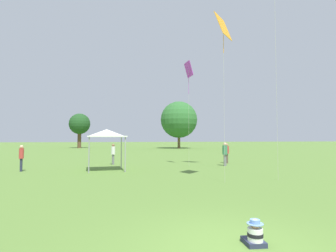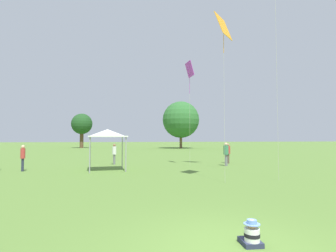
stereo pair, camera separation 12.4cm
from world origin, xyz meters
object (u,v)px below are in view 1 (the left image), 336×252
person_standing_2 (113,152)px  person_standing_3 (227,152)px  distant_tree_1 (80,124)px  person_standing_1 (21,155)px  person_standing_0 (225,152)px  seated_toddler (255,234)px  canopy_tent (107,133)px  kite_0 (189,71)px  kite_3 (223,29)px  distant_tree_0 (179,120)px

person_standing_2 → person_standing_3: bearing=-145.5°
distant_tree_1 → person_standing_1: bearing=-86.8°
person_standing_1 → person_standing_3: person_standing_1 is taller
distant_tree_1 → person_standing_3: bearing=-65.6°
person_standing_0 → person_standing_3: 2.18m
seated_toddler → distant_tree_1: size_ratio=0.07×
distant_tree_1 → person_standing_2: bearing=-78.1°
canopy_tent → kite_0: 8.18m
kite_0 → person_standing_2: bearing=106.5°
kite_0 → distant_tree_1: 43.84m
person_standing_2 → kite_3: size_ratio=0.20×
person_standing_1 → person_standing_2: bearing=91.1°
kite_0 → canopy_tent: bearing=143.1°
person_standing_1 → canopy_tent: canopy_tent is taller
person_standing_2 → seated_toddler: bearing=139.5°
person_standing_1 → canopy_tent: bearing=55.2°
person_standing_0 → person_standing_1: 14.68m
kite_3 → distant_tree_0: (7.57, 42.68, -1.57)m
person_standing_0 → distant_tree_1: bearing=-169.7°
kite_0 → person_standing_1: bearing=134.3°
seated_toddler → person_standing_3: (6.56, 16.59, 0.81)m
distant_tree_0 → distant_tree_1: bearing=163.4°
person_standing_1 → person_standing_3: size_ratio=1.00×
person_standing_3 → distant_tree_1: bearing=147.3°
person_standing_0 → canopy_tent: bearing=-93.8°
person_standing_2 → kite_3: kite_3 is taller
kite_0 → distant_tree_1: size_ratio=1.06×
distant_tree_0 → distant_tree_1: size_ratio=1.31×
person_standing_2 → distant_tree_0: size_ratio=0.17×
person_standing_3 → canopy_tent: (-10.14, -3.24, 1.49)m
person_standing_3 → canopy_tent: size_ratio=0.62×
seated_toddler → person_standing_2: 17.67m
seated_toddler → kite_0: (2.67, 14.92, 7.33)m
seated_toddler → distant_tree_1: (-11.44, 56.37, 5.13)m
seated_toddler → person_standing_1: (-9.09, 13.83, 0.84)m
kite_3 → person_standing_3: bearing=64.9°
person_standing_3 → person_standing_1: bearing=-137.0°
person_standing_3 → kite_3: 12.21m
person_standing_3 → canopy_tent: canopy_tent is taller
person_standing_0 → person_standing_2: 9.18m
person_standing_0 → canopy_tent: size_ratio=0.66×
person_standing_2 → distant_tree_1: bearing=-39.1°
distant_tree_1 → seated_toddler: bearing=-78.5°
person_standing_0 → person_standing_1: size_ratio=1.06×
canopy_tent → kite_0: size_ratio=0.34×
canopy_tent → distant_tree_1: distant_tree_1 is taller
seated_toddler → person_standing_0: person_standing_0 is taller
seated_toddler → kite_0: size_ratio=0.07×
person_standing_2 → person_standing_3: size_ratio=0.99×
person_standing_2 → distant_tree_1: 40.10m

